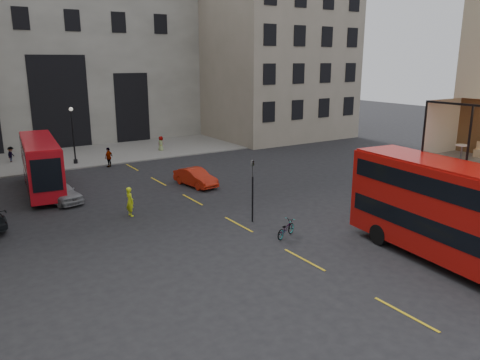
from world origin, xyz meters
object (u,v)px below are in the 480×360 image
bus_near (463,213)px  cafe_table_far (462,150)px  traffic_light_near (253,183)px  pedestrian_c (109,157)px  car_a (60,192)px  cyclist (130,202)px  street_lamp_b (74,139)px  bus_far (41,162)px  car_b (196,177)px  pedestrian_d (161,144)px  bicycle (286,229)px  cafe_chair_d (478,152)px  pedestrian_b (11,155)px

bus_near → cafe_table_far: size_ratio=15.32×
traffic_light_near → pedestrian_c: traffic_light_near is taller
car_a → bus_near: bearing=-72.2°
traffic_light_near → cyclist: 7.85m
street_lamp_b → pedestrian_c: size_ratio=2.94×
bus_far → car_b: bearing=-24.8°
cyclist → pedestrian_d: bearing=-35.2°
bus_far → traffic_light_near: bearing=-56.2°
cyclist → pedestrian_d: (10.17, 18.69, -0.12)m
pedestrian_c → pedestrian_d: pedestrian_c is taller
bicycle → street_lamp_b: bearing=-11.4°
street_lamp_b → car_b: size_ratio=1.29×
traffic_light_near → pedestrian_c: 19.56m
car_a → cafe_table_far: cafe_table_far is taller
car_b → bicycle: bearing=-102.3°
car_b → pedestrian_d: pedestrian_d is taller
street_lamp_b → bicycle: (5.16, -25.05, -1.93)m
bicycle → cafe_chair_d: size_ratio=2.23×
bus_near → bicycle: size_ratio=6.94×
bus_near → car_b: size_ratio=2.98×
bus_far → car_b: size_ratio=2.42×
bus_near → bus_far: bearing=119.4°
pedestrian_d → pedestrian_c: bearing=91.8°
pedestrian_b → cafe_table_far: bearing=-123.1°
cafe_chair_d → bus_near: bearing=-154.1°
street_lamp_b → pedestrian_d: size_ratio=3.29×
street_lamp_b → pedestrian_d: bearing=10.5°
car_a → pedestrian_d: 18.75m
pedestrian_b → traffic_light_near: bearing=-127.6°
cafe_chair_d → car_b: bearing=112.2°
bicycle → pedestrian_b: size_ratio=1.13×
bus_near → cyclist: bus_near is taller
bus_near → bicycle: bus_near is taller
pedestrian_d → cafe_chair_d: 32.96m
cafe_table_far → bus_far: bearing=125.1°
traffic_light_near → bus_far: bus_far is taller
bus_far → car_b: (10.24, -4.74, -1.52)m
car_a → pedestrian_c: bearing=40.4°
car_b → pedestrian_c: (-3.59, 10.13, 0.23)m
car_a → cafe_table_far: (15.54, -19.23, 4.42)m
street_lamp_b → cafe_chair_d: size_ratio=6.69×
pedestrian_b → pedestrian_c: size_ratio=0.87×
cyclist → cafe_table_far: cafe_table_far is taller
car_a → cafe_chair_d: bearing=-62.9°
bus_far → pedestrian_b: bus_far is taller
car_b → cafe_table_far: (5.74, -17.98, 4.45)m
car_a → pedestrian_d: pedestrian_d is taller
bus_near → pedestrian_d: 34.35m
pedestrian_d → car_b: bearing=136.4°
car_a → cyclist: (3.05, -5.40, 0.22)m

